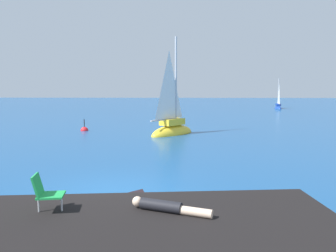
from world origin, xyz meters
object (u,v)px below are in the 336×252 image
(person_sunbather, at_px, (167,207))
(marker_buoy, at_px, (84,131))
(beach_chair, at_px, (45,191))
(sailboat_far, at_px, (278,107))
(sailboat_near, at_px, (172,129))

(person_sunbather, distance_m, marker_buoy, 19.05)
(person_sunbather, relative_size, beach_chair, 2.12)
(sailboat_far, xyz_separation_m, marker_buoy, (-21.25, -24.39, -0.25))
(sailboat_near, height_order, sailboat_far, sailboat_near)
(beach_chair, bearing_deg, sailboat_far, 59.40)
(beach_chair, relative_size, marker_buoy, 0.71)
(sailboat_near, distance_m, beach_chair, 16.34)
(sailboat_far, height_order, marker_buoy, sailboat_far)
(person_sunbather, xyz_separation_m, beach_chair, (-2.52, -0.05, 0.33))
(beach_chair, xyz_separation_m, marker_buoy, (-4.19, 17.86, -1.15))
(beach_chair, distance_m, marker_buoy, 18.39)
(person_sunbather, relative_size, marker_buoy, 1.50)
(beach_chair, bearing_deg, marker_buoy, 94.59)
(sailboat_near, xyz_separation_m, beach_chair, (-2.32, -16.16, 0.77))
(sailboat_far, distance_m, beach_chair, 45.58)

